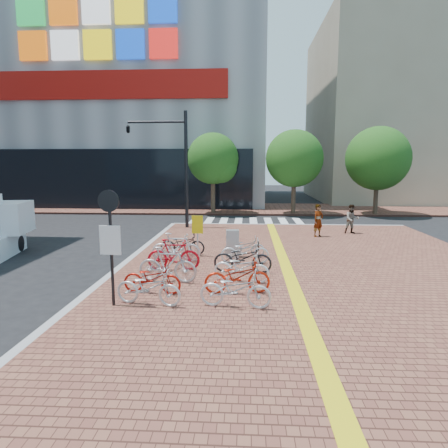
# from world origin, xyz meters

# --- Properties ---
(ground) EXTENTS (120.00, 120.00, 0.00)m
(ground) POSITION_xyz_m (0.00, 0.00, 0.00)
(ground) COLOR black
(ground) RESTS_ON ground
(sidewalk) EXTENTS (14.00, 34.00, 0.15)m
(sidewalk) POSITION_xyz_m (3.00, -5.00, 0.07)
(sidewalk) COLOR brown
(sidewalk) RESTS_ON ground
(tactile_strip) EXTENTS (0.40, 34.00, 0.01)m
(tactile_strip) POSITION_xyz_m (2.00, -5.00, 0.16)
(tactile_strip) COLOR gold
(tactile_strip) RESTS_ON sidewalk
(kerb_west) EXTENTS (0.25, 34.00, 0.15)m
(kerb_west) POSITION_xyz_m (-4.00, -5.00, 0.08)
(kerb_west) COLOR gray
(kerb_west) RESTS_ON ground
(kerb_north) EXTENTS (14.00, 0.25, 0.15)m
(kerb_north) POSITION_xyz_m (3.00, 12.00, 0.08)
(kerb_north) COLOR gray
(kerb_north) RESTS_ON ground
(far_sidewalk) EXTENTS (70.00, 8.00, 0.15)m
(far_sidewalk) POSITION_xyz_m (0.00, 21.00, 0.07)
(far_sidewalk) COLOR brown
(far_sidewalk) RESTS_ON ground
(department_store) EXTENTS (36.00, 24.27, 28.00)m
(department_store) POSITION_xyz_m (-15.99, 31.95, 13.98)
(department_store) COLOR gray
(department_store) RESTS_ON ground
(building_beige) EXTENTS (20.00, 18.00, 18.00)m
(building_beige) POSITION_xyz_m (18.00, 32.00, 9.00)
(building_beige) COLOR gray
(building_beige) RESTS_ON ground
(crosswalk) EXTENTS (7.50, 4.00, 0.01)m
(crosswalk) POSITION_xyz_m (0.50, 14.00, 0.01)
(crosswalk) COLOR silver
(crosswalk) RESTS_ON ground
(street_trees) EXTENTS (16.20, 4.60, 6.35)m
(street_trees) POSITION_xyz_m (5.04, 17.45, 4.10)
(street_trees) COLOR #38281E
(street_trees) RESTS_ON far_sidewalk
(bike_0) EXTENTS (1.88, 0.94, 0.95)m
(bike_0) POSITION_xyz_m (-1.98, -2.41, 0.62)
(bike_0) COLOR silver
(bike_0) RESTS_ON sidewalk
(bike_1) EXTENTS (1.75, 0.77, 0.89)m
(bike_1) POSITION_xyz_m (-2.11, -1.47, 0.60)
(bike_1) COLOR #A1140B
(bike_1) RESTS_ON sidewalk
(bike_2) EXTENTS (1.92, 0.76, 1.12)m
(bike_2) POSITION_xyz_m (-1.89, -0.37, 0.71)
(bike_2) COLOR #B4B5B9
(bike_2) RESTS_ON sidewalk
(bike_3) EXTENTS (1.85, 0.59, 1.10)m
(bike_3) POSITION_xyz_m (-1.97, 1.07, 0.70)
(bike_3) COLOR #B50C1A
(bike_3) RESTS_ON sidewalk
(bike_4) EXTENTS (1.88, 0.58, 1.12)m
(bike_4) POSITION_xyz_m (-2.08, 2.20, 0.71)
(bike_4) COLOR silver
(bike_4) RESTS_ON sidewalk
(bike_5) EXTENTS (1.82, 0.73, 0.94)m
(bike_5) POSITION_xyz_m (-2.02, 3.35, 0.62)
(bike_5) COLOR black
(bike_5) RESTS_ON sidewalk
(bike_6) EXTENTS (1.92, 0.86, 0.98)m
(bike_6) POSITION_xyz_m (0.30, -2.46, 0.64)
(bike_6) COLOR silver
(bike_6) RESTS_ON sidewalk
(bike_7) EXTENTS (1.95, 0.90, 0.99)m
(bike_7) POSITION_xyz_m (0.32, -1.32, 0.65)
(bike_7) COLOR #B9210D
(bike_7) RESTS_ON sidewalk
(bike_8) EXTENTS (1.87, 0.97, 0.94)m
(bike_8) POSITION_xyz_m (0.41, -0.18, 0.62)
(bike_8) COLOR white
(bike_8) RESTS_ON sidewalk
(bike_9) EXTENTS (2.02, 0.82, 1.04)m
(bike_9) POSITION_xyz_m (0.44, 0.88, 0.67)
(bike_9) COLOR black
(bike_9) RESTS_ON sidewalk
(bike_10) EXTENTS (1.81, 0.69, 0.94)m
(bike_10) POSITION_xyz_m (0.51, 2.15, 0.62)
(bike_10) COLOR silver
(bike_10) RESTS_ON sidewalk
(bike_11) EXTENTS (1.61, 0.58, 0.84)m
(bike_11) POSITION_xyz_m (0.48, 3.15, 0.57)
(bike_11) COLOR #B2B3B7
(bike_11) RESTS_ON sidewalk
(pedestrian_a) EXTENTS (0.72, 0.67, 1.65)m
(pedestrian_a) POSITION_xyz_m (4.18, 7.90, 0.98)
(pedestrian_a) COLOR gray
(pedestrian_a) RESTS_ON sidewalk
(pedestrian_b) EXTENTS (0.79, 0.64, 1.54)m
(pedestrian_b) POSITION_xyz_m (6.13, 8.94, 0.92)
(pedestrian_b) COLOR #474F5A
(pedestrian_b) RESTS_ON sidewalk
(utility_box) EXTENTS (0.52, 0.39, 1.10)m
(utility_box) POSITION_xyz_m (0.01, 3.14, 0.70)
(utility_box) COLOR #ACACB1
(utility_box) RESTS_ON sidewalk
(yellow_sign) EXTENTS (0.45, 0.11, 1.65)m
(yellow_sign) POSITION_xyz_m (-1.39, 3.19, 1.29)
(yellow_sign) COLOR #B7B7BC
(yellow_sign) RESTS_ON sidewalk
(notice_sign) EXTENTS (0.56, 0.14, 3.04)m
(notice_sign) POSITION_xyz_m (-2.90, -2.54, 2.06)
(notice_sign) COLOR black
(notice_sign) RESTS_ON sidewalk
(traffic_light_pole) EXTENTS (3.55, 1.37, 6.62)m
(traffic_light_pole) POSITION_xyz_m (-4.45, 10.51, 4.72)
(traffic_light_pole) COLOR black
(traffic_light_pole) RESTS_ON sidewalk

